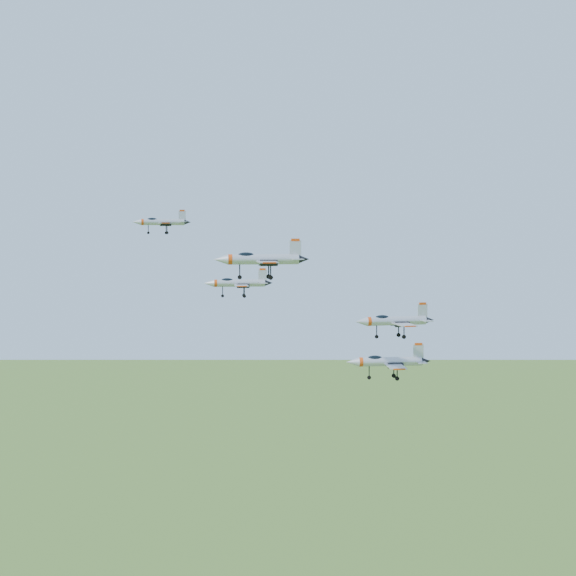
{
  "coord_description": "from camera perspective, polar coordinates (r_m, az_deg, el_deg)",
  "views": [
    {
      "loc": [
        0.31,
        -127.98,
        156.32
      ],
      "look_at": [
        0.71,
        -2.09,
        147.89
      ],
      "focal_mm": 50.0,
      "sensor_mm": 36.0,
      "label": 1
    }
  ],
  "objects": [
    {
      "name": "jet_right_low",
      "position": [
        120.88,
        7.09,
        -5.2
      ],
      "size": [
        12.87,
        10.66,
        3.44
      ],
      "rotation": [
        0.0,
        0.0,
        0.08
      ],
      "color": "#A8ACB4"
    },
    {
      "name": "jet_left_low",
      "position": [
        135.71,
        7.54,
        -2.32
      ],
      "size": [
        13.98,
        11.79,
        3.76
      ],
      "rotation": [
        0.0,
        0.0,
        0.22
      ],
      "color": "#A8ACB4"
    },
    {
      "name": "jet_left_high",
      "position": [
        124.94,
        -3.61,
        0.36
      ],
      "size": [
        10.78,
        8.95,
        2.88
      ],
      "rotation": [
        0.0,
        0.0,
        0.1
      ],
      "color": "#A8ACB4"
    },
    {
      "name": "jet_lead",
      "position": [
        146.04,
        -9.02,
        4.66
      ],
      "size": [
        10.39,
        8.78,
        2.8
      ],
      "rotation": [
        0.0,
        0.0,
        0.24
      ],
      "color": "#A8ACB4"
    },
    {
      "name": "jet_right_high",
      "position": [
        108.37,
        -1.97,
        2.07
      ],
      "size": [
        13.11,
        10.94,
        3.51
      ],
      "rotation": [
        0.0,
        0.0,
        0.14
      ],
      "color": "#A8ACB4"
    }
  ]
}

